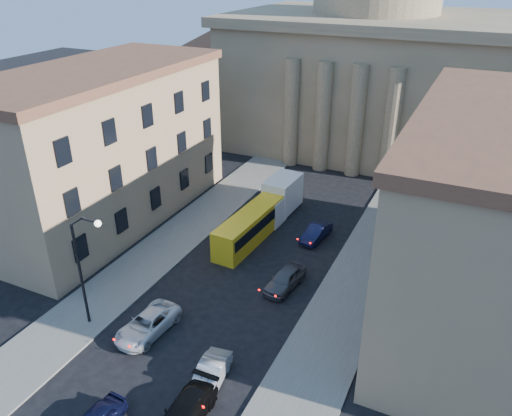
# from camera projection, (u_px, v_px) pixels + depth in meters

# --- Properties ---
(sidewalk_left) EXTENTS (5.00, 60.00, 0.15)m
(sidewalk_left) POSITION_uv_depth(u_px,v_px,m) (159.00, 252.00, 44.07)
(sidewalk_left) COLOR #5F5D57
(sidewalk_left) RESTS_ON ground
(sidewalk_right) EXTENTS (5.00, 60.00, 0.15)m
(sidewalk_right) POSITION_uv_depth(u_px,v_px,m) (346.00, 302.00, 37.60)
(sidewalk_right) COLOR #5F5D57
(sidewalk_right) RESTS_ON ground
(church) EXTENTS (68.02, 28.76, 36.60)m
(church) POSITION_uv_depth(u_px,v_px,m) (370.00, 55.00, 65.82)
(church) COLOR olive
(church) RESTS_ON ground
(building_left) EXTENTS (11.60, 26.60, 14.70)m
(building_left) POSITION_uv_depth(u_px,v_px,m) (103.00, 145.00, 47.23)
(building_left) COLOR #9A795A
(building_left) RESTS_ON ground
(building_right) EXTENTS (11.60, 26.60, 14.70)m
(building_right) POSITION_uv_depth(u_px,v_px,m) (492.00, 216.00, 34.30)
(building_right) COLOR #9A795A
(building_right) RESTS_ON ground
(street_lamp) EXTENTS (2.62, 0.44, 8.83)m
(street_lamp) POSITION_uv_depth(u_px,v_px,m) (84.00, 262.00, 33.06)
(street_lamp) COLOR black
(street_lamp) RESTS_ON ground
(car_right_near) EXTENTS (2.10, 4.51, 1.43)m
(car_right_near) POSITION_uv_depth(u_px,v_px,m) (209.00, 376.00, 30.14)
(car_right_near) COLOR #9A9CA1
(car_right_near) RESTS_ON ground
(car_left_mid) EXTENTS (2.76, 5.35, 1.44)m
(car_left_mid) POSITION_uv_depth(u_px,v_px,m) (148.00, 324.00, 34.39)
(car_left_mid) COLOR silver
(car_left_mid) RESTS_ON ground
(car_right_mid) EXTENTS (2.15, 5.06, 1.46)m
(car_right_mid) POSITION_uv_depth(u_px,v_px,m) (186.00, 412.00, 27.74)
(car_right_mid) COLOR black
(car_right_mid) RESTS_ON ground
(car_right_far) EXTENTS (2.39, 4.73, 1.54)m
(car_right_far) POSITION_uv_depth(u_px,v_px,m) (285.00, 279.00, 39.15)
(car_right_far) COLOR #47484C
(car_right_far) RESTS_ON ground
(car_right_distant) EXTENTS (2.03, 4.36, 1.38)m
(car_right_distant) POSITION_uv_depth(u_px,v_px,m) (316.00, 233.00, 45.91)
(car_right_distant) COLOR black
(car_right_distant) RESTS_ON ground
(city_bus) EXTENTS (2.88, 10.10, 2.81)m
(city_bus) POSITION_uv_depth(u_px,v_px,m) (251.00, 225.00, 45.47)
(city_bus) COLOR gold
(city_bus) RESTS_ON ground
(box_truck) EXTENTS (2.86, 6.63, 3.58)m
(box_truck) POSITION_uv_depth(u_px,v_px,m) (279.00, 199.00, 50.08)
(box_truck) COLOR silver
(box_truck) RESTS_ON ground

